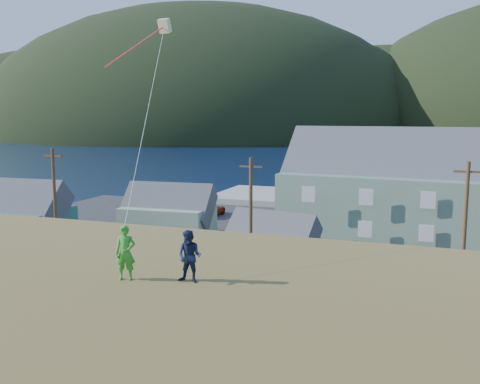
{
  "coord_description": "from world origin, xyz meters",
  "views": [
    {
      "loc": [
        9.46,
        -32.13,
        11.81
      ],
      "look_at": [
        2.39,
        -12.34,
        8.8
      ],
      "focal_mm": 40.0,
      "sensor_mm": 36.0,
      "label": 1
    }
  ],
  "objects_px": {
    "shed_teal": "(13,217)",
    "shed_palegreen_far": "(327,200)",
    "shed_white": "(270,244)",
    "kite_flyer_green": "(125,253)",
    "wharf": "(310,198)",
    "kite_flyer_navy": "(190,256)",
    "shed_palegreen_near": "(168,213)"
  },
  "relations": [
    {
      "from": "kite_flyer_green",
      "to": "kite_flyer_navy",
      "type": "distance_m",
      "value": 1.84
    },
    {
      "from": "shed_palegreen_near",
      "to": "shed_white",
      "type": "relative_size",
      "value": 1.18
    },
    {
      "from": "kite_flyer_green",
      "to": "shed_palegreen_far",
      "type": "bearing_deg",
      "value": 73.22
    },
    {
      "from": "shed_palegreen_near",
      "to": "shed_white",
      "type": "bearing_deg",
      "value": -35.47
    },
    {
      "from": "wharf",
      "to": "shed_palegreen_far",
      "type": "xyz_separation_m",
      "value": [
        4.9,
        -13.63,
        2.04
      ]
    },
    {
      "from": "shed_palegreen_near",
      "to": "shed_white",
      "type": "distance_m",
      "value": 14.95
    },
    {
      "from": "shed_white",
      "to": "kite_flyer_green",
      "type": "xyz_separation_m",
      "value": [
        3.18,
        -25.34,
        5.84
      ]
    },
    {
      "from": "shed_teal",
      "to": "shed_palegreen_far",
      "type": "xyz_separation_m",
      "value": [
        24.63,
        20.79,
        -0.28
      ]
    },
    {
      "from": "shed_teal",
      "to": "wharf",
      "type": "bearing_deg",
      "value": 57.8
    },
    {
      "from": "wharf",
      "to": "shed_white",
      "type": "bearing_deg",
      "value": -82.79
    },
    {
      "from": "wharf",
      "to": "shed_teal",
      "type": "bearing_deg",
      "value": -119.82
    },
    {
      "from": "shed_teal",
      "to": "shed_palegreen_near",
      "type": "bearing_deg",
      "value": 33.52
    },
    {
      "from": "shed_palegreen_far",
      "to": "kite_flyer_navy",
      "type": "bearing_deg",
      "value": -86.37
    },
    {
      "from": "shed_teal",
      "to": "shed_palegreen_far",
      "type": "bearing_deg",
      "value": 37.78
    },
    {
      "from": "kite_flyer_green",
      "to": "kite_flyer_navy",
      "type": "xyz_separation_m",
      "value": [
        1.8,
        0.4,
        -0.05
      ]
    },
    {
      "from": "wharf",
      "to": "kite_flyer_green",
      "type": "height_order",
      "value": "kite_flyer_green"
    },
    {
      "from": "shed_teal",
      "to": "shed_palegreen_far",
      "type": "distance_m",
      "value": 32.24
    },
    {
      "from": "shed_palegreen_far",
      "to": "kite_flyer_green",
      "type": "relative_size",
      "value": 6.28
    },
    {
      "from": "shed_teal",
      "to": "shed_palegreen_near",
      "type": "distance_m",
      "value": 13.98
    },
    {
      "from": "shed_teal",
      "to": "shed_white",
      "type": "height_order",
      "value": "shed_teal"
    },
    {
      "from": "wharf",
      "to": "shed_white",
      "type": "xyz_separation_m",
      "value": [
        4.31,
        -34.09,
        1.69
      ]
    },
    {
      "from": "wharf",
      "to": "shed_palegreen_near",
      "type": "relative_size",
      "value": 2.85
    },
    {
      "from": "shed_palegreen_near",
      "to": "shed_white",
      "type": "height_order",
      "value": "shed_palegreen_near"
    },
    {
      "from": "shed_palegreen_near",
      "to": "shed_palegreen_far",
      "type": "xyz_separation_m",
      "value": [
        13.31,
        12.59,
        0.07
      ]
    },
    {
      "from": "shed_white",
      "to": "kite_flyer_green",
      "type": "distance_m",
      "value": 26.19
    },
    {
      "from": "shed_palegreen_far",
      "to": "kite_flyer_navy",
      "type": "xyz_separation_m",
      "value": [
        4.38,
        -45.39,
        5.44
      ]
    },
    {
      "from": "shed_white",
      "to": "shed_palegreen_far",
      "type": "xyz_separation_m",
      "value": [
        0.59,
        20.46,
        0.35
      ]
    },
    {
      "from": "wharf",
      "to": "kite_flyer_navy",
      "type": "xyz_separation_m",
      "value": [
        9.29,
        -59.02,
        7.48
      ]
    },
    {
      "from": "wharf",
      "to": "shed_palegreen_far",
      "type": "bearing_deg",
      "value": -70.21
    },
    {
      "from": "shed_teal",
      "to": "shed_palegreen_far",
      "type": "height_order",
      "value": "shed_teal"
    },
    {
      "from": "wharf",
      "to": "shed_teal",
      "type": "xyz_separation_m",
      "value": [
        -19.73,
        -34.42,
        2.32
      ]
    },
    {
      "from": "shed_palegreen_far",
      "to": "kite_flyer_green",
      "type": "bearing_deg",
      "value": -88.66
    }
  ]
}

